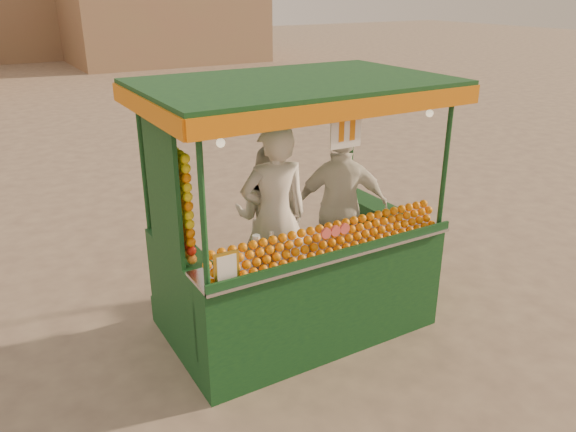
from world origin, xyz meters
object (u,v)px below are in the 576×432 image
juice_cart (294,258)px  vendor_right (341,208)px  vendor_left (275,218)px  vendor_middle (268,218)px

juice_cart → vendor_right: bearing=17.4°
vendor_left → vendor_right: size_ratio=1.08×
juice_cart → vendor_right: size_ratio=1.63×
vendor_left → vendor_middle: (0.14, 0.40, -0.17)m
juice_cart → vendor_middle: size_ratio=1.83×
juice_cart → vendor_left: juice_cart is taller
vendor_middle → vendor_left: bearing=116.1°
juice_cart → vendor_left: 0.47m
juice_cart → vendor_middle: (0.01, 0.59, 0.24)m
vendor_middle → vendor_right: 0.82m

